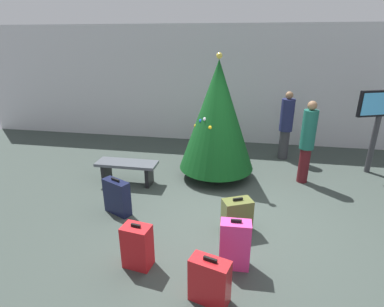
# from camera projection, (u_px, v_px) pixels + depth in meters

# --- Properties ---
(ground_plane) EXTENTS (16.00, 16.00, 0.00)m
(ground_plane) POSITION_uv_depth(u_px,v_px,m) (230.00, 219.00, 5.11)
(ground_plane) COLOR #38423D
(back_wall) EXTENTS (16.00, 0.20, 3.26)m
(back_wall) POSITION_uv_depth(u_px,v_px,m) (241.00, 86.00, 8.47)
(back_wall) COLOR silver
(back_wall) RESTS_ON ground_plane
(holiday_tree) EXTENTS (1.60, 1.60, 2.63)m
(holiday_tree) POSITION_uv_depth(u_px,v_px,m) (217.00, 116.00, 6.22)
(holiday_tree) COLOR #4C3319
(holiday_tree) RESTS_ON ground_plane
(flight_info_kiosk) EXTENTS (1.05, 0.48, 1.87)m
(flight_info_kiosk) POSITION_uv_depth(u_px,v_px,m) (379.00, 114.00, 6.47)
(flight_info_kiosk) COLOR #333338
(flight_info_kiosk) RESTS_ON ground_plane
(waiting_bench) EXTENTS (1.26, 0.44, 0.48)m
(waiting_bench) POSITION_uv_depth(u_px,v_px,m) (127.00, 168.00, 6.28)
(waiting_bench) COLOR #4C5159
(waiting_bench) RESTS_ON ground_plane
(traveller_0) EXTENTS (0.33, 0.33, 1.74)m
(traveller_0) POSITION_uv_depth(u_px,v_px,m) (307.00, 140.00, 6.14)
(traveller_0) COLOR #4C1419
(traveller_0) RESTS_ON ground_plane
(traveller_1) EXTENTS (0.41, 0.41, 1.71)m
(traveller_1) POSITION_uv_depth(u_px,v_px,m) (286.00, 124.00, 7.42)
(traveller_1) COLOR #333338
(traveller_1) RESTS_ON ground_plane
(suitcase_0) EXTENTS (0.50, 0.34, 0.61)m
(suitcase_0) POSITION_uv_depth(u_px,v_px,m) (210.00, 281.00, 3.43)
(suitcase_0) COLOR #B2191E
(suitcase_0) RESTS_ON ground_plane
(suitcase_1) EXTENTS (0.40, 0.30, 0.65)m
(suitcase_1) POSITION_uv_depth(u_px,v_px,m) (137.00, 246.00, 3.98)
(suitcase_1) COLOR #B2191E
(suitcase_1) RESTS_ON ground_plane
(suitcase_2) EXTENTS (0.40, 0.22, 0.73)m
(suitcase_2) POSITION_uv_depth(u_px,v_px,m) (235.00, 245.00, 3.94)
(suitcase_2) COLOR #E5388C
(suitcase_2) RESTS_ON ground_plane
(suitcase_3) EXTENTS (0.54, 0.39, 0.66)m
(suitcase_3) POSITION_uv_depth(u_px,v_px,m) (117.00, 197.00, 5.20)
(suitcase_3) COLOR #141938
(suitcase_3) RESTS_ON ground_plane
(suitcase_4) EXTENTS (0.52, 0.42, 0.59)m
(suitcase_4) POSITION_uv_depth(u_px,v_px,m) (237.00, 216.00, 4.72)
(suitcase_4) COLOR #59602D
(suitcase_4) RESTS_ON ground_plane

